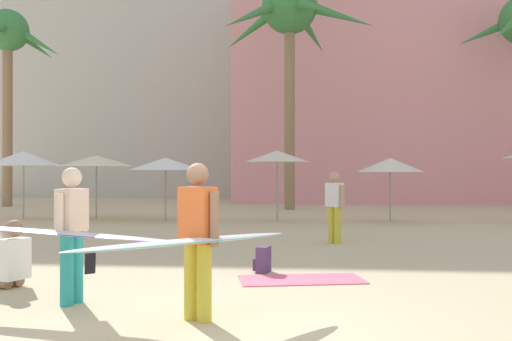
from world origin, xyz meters
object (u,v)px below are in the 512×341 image
Objects in this scene: cafe_umbrella_3 at (277,156)px; person_near_right at (7,263)px; cafe_umbrella_2 at (24,159)px; cafe_umbrella_4 at (390,165)px; palm_tree_left at (8,45)px; person_mid_left at (68,231)px; backpack at (263,260)px; cafe_umbrella_0 at (166,164)px; person_mid_center at (195,237)px; palm_tree_center at (290,18)px; cafe_umbrella_5 at (96,161)px; person_far_right at (335,204)px; beach_towel at (301,279)px.

person_near_right is at bearing -105.69° from cafe_umbrella_3.
cafe_umbrella_2 is 12.51m from cafe_umbrella_4.
cafe_umbrella_3 is (13.44, -7.33, -5.60)m from palm_tree_left.
backpack is at bearing 61.20° from person_mid_left.
backpack is (4.13, -9.63, -1.71)m from cafe_umbrella_0.
person_mid_center is at bearing -9.25° from person_mid_left.
palm_tree_center is at bearing 88.33° from cafe_umbrella_3.
cafe_umbrella_5 is 12.30m from backpack.
cafe_umbrella_3 is 2.47× the size of person_near_right.
cafe_umbrella_0 is 7.48m from cafe_umbrella_4.
person_near_right is at bearing -74.41° from cafe_umbrella_5.
backpack is at bearing 29.31° from person_far_right.
cafe_umbrella_3 is 9.79m from backpack.
cafe_umbrella_4 is (3.52, -5.95, -6.55)m from palm_tree_center.
person_mid_center is (-3.79, -13.14, -0.95)m from cafe_umbrella_4.
cafe_umbrella_2 is at bearing -145.18° from palm_tree_center.
person_near_right is 7.29m from person_far_right.
person_far_right is (1.47, -11.97, -7.53)m from palm_tree_center.
person_mid_center reaches higher than person_far_right.
beach_towel is at bearing 148.47° from backpack.
cafe_umbrella_0 reaches higher than cafe_umbrella_4.
cafe_umbrella_0 is at bearing -177.47° from cafe_umbrella_4.
palm_tree_left reaches higher than cafe_umbrella_0.
beach_towel is (9.79, -10.25, -2.10)m from cafe_umbrella_2.
cafe_umbrella_4 is 1.34× the size of person_far_right.
palm_tree_left is 21.06m from person_far_right.
palm_tree_left is 25.08m from person_mid_center.
cafe_umbrella_2 reaches higher than person_mid_left.
beach_towel is 1.13× the size of person_far_right.
cafe_umbrella_3 is 3.73m from cafe_umbrella_4.
backpack is 3.29m from person_mid_center.
cafe_umbrella_4 is at bearing -0.96° from cafe_umbrella_5.
beach_towel is (4.76, -10.22, -1.91)m from cafe_umbrella_0.
palm_tree_center is 20.03m from person_mid_left.
person_far_right is at bearing -40.67° from palm_tree_left.
palm_tree_center is 24.28× the size of backpack.
cafe_umbrella_0 is 3.77m from cafe_umbrella_3.
person_far_right is at bearing -73.64° from cafe_umbrella_3.
backpack is (-3.35, -9.96, -1.67)m from cafe_umbrella_4.
cafe_umbrella_4 is at bearing -22.08° from palm_tree_left.
palm_tree_center reaches higher than cafe_umbrella_5.
palm_tree_center is 4.13× the size of cafe_umbrella_0.
cafe_umbrella_5 is 14.76m from person_mid_center.
cafe_umbrella_3 is 0.87× the size of cafe_umbrella_5.
backpack is at bearing 26.14° from person_mid_center.
cafe_umbrella_5 is 0.87× the size of person_mid_left.
beach_towel is (-2.72, -10.55, -1.86)m from cafe_umbrella_4.
person_mid_left is 1.89× the size of person_far_right.
cafe_umbrella_3 reaches higher than person_mid_center.
cafe_umbrella_2 is 0.83× the size of person_mid_left.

